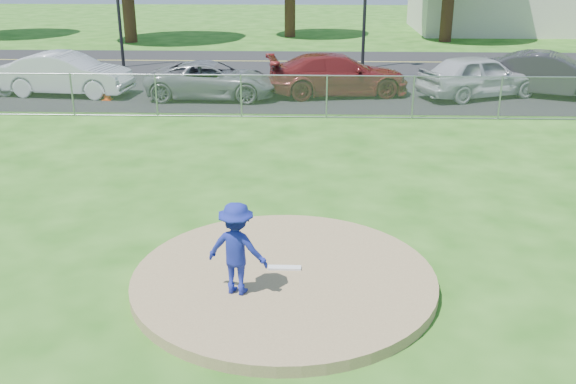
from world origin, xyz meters
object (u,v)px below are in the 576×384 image
parked_car_charcoal (550,75)px  parked_car_darkred (338,75)px  parked_car_white (67,74)px  pitcher (237,249)px  parked_car_pearl (479,76)px  commercial_building (530,0)px  parked_car_gray (212,80)px  traffic_cone (107,92)px

parked_car_charcoal → parked_car_darkred: bearing=112.8°
parked_car_darkred → parked_car_white: bearing=82.7°
parked_car_darkred → pitcher: bearing=162.9°
parked_car_pearl → pitcher: bearing=131.5°
commercial_building → parked_car_white: 34.02m
pitcher → parked_car_pearl: size_ratio=0.32×
parked_car_gray → parked_car_darkred: size_ratio=0.91×
parked_car_charcoal → parked_car_gray: bearing=115.6°
commercial_building → parked_car_pearl: 24.13m
commercial_building → pitcher: 42.13m
parked_car_darkred → traffic_cone: bearing=88.6°
parked_car_charcoal → commercial_building: bearing=6.8°
pitcher → traffic_cone: pitcher is taller
pitcher → parked_car_pearl: 18.05m
parked_car_gray → parked_car_pearl: parked_car_pearl is taller
parked_car_gray → pitcher: bearing=-169.0°
parked_car_gray → parked_car_pearl: (10.61, 0.55, 0.13)m
commercial_building → parked_car_pearl: size_ratio=3.29×
parked_car_gray → parked_car_pearl: 10.63m
pitcher → parked_car_charcoal: (10.77, 16.55, -0.13)m
parked_car_white → parked_car_pearl: (16.56, 0.16, 0.00)m
parked_car_white → parked_car_darkred: size_ratio=0.90×
parked_car_darkred → parked_car_pearl: bearing=-101.1°
pitcher → parked_car_charcoal: 19.74m
parked_car_charcoal → parked_car_white: bearing=113.3°
commercial_building → parked_car_gray: 30.14m
parked_car_white → parked_car_pearl: bearing=-83.7°
traffic_cone → parked_car_darkred: size_ratio=0.11×
pitcher → parked_car_pearl: pitcher is taller
traffic_cone → parked_car_pearl: (14.71, 1.05, 0.53)m
commercial_building → parked_car_pearl: (-8.86, -22.41, -1.30)m
parked_car_charcoal → pitcher: bearing=168.9°
pitcher → traffic_cone: (-6.82, 15.18, -0.67)m
parked_car_white → parked_car_darkred: bearing=-82.4°
parked_car_white → parked_car_gray: 5.96m
parked_car_gray → parked_car_darkred: bearing=-80.4°
parked_car_white → parked_car_charcoal: size_ratio=0.99×
parked_car_white → parked_car_charcoal: (19.43, 0.48, 0.01)m
parked_car_charcoal → traffic_cone: bearing=116.4°
traffic_cone → parked_car_gray: 4.15m
traffic_cone → parked_car_darkred: (9.09, 1.24, 0.51)m
pitcher → parked_car_darkred: size_ratio=0.28×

